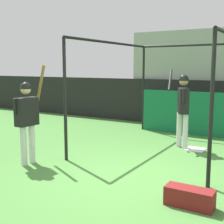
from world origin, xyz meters
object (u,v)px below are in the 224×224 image
object	(u,v)px
baseball	(188,150)
player_batter	(183,104)
equipment_bag	(189,197)
player_waiting	(27,115)

from	to	relation	value
baseball	player_batter	bearing A→B (deg)	129.79
equipment_bag	baseball	distance (m)	2.99
player_waiting	baseball	distance (m)	3.79
equipment_bag	player_batter	bearing A→B (deg)	110.25
player_waiting	equipment_bag	bearing A→B (deg)	-89.46
equipment_bag	baseball	size ratio (longest dim) A/B	9.46
player_batter	baseball	size ratio (longest dim) A/B	26.47
player_batter	player_waiting	distance (m)	3.72
equipment_bag	baseball	xyz separation A→B (m)	(-0.90, 2.85, -0.10)
player_waiting	equipment_bag	world-z (taller)	player_waiting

